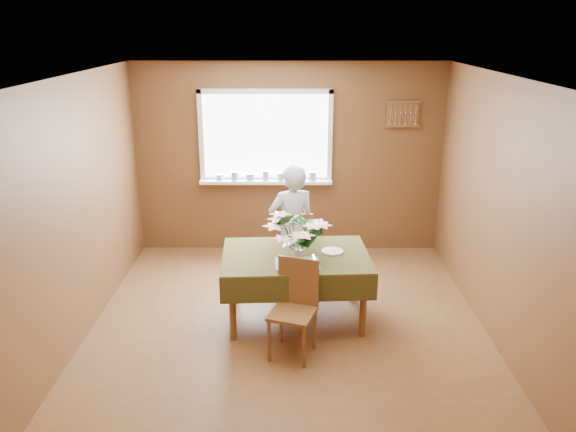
{
  "coord_description": "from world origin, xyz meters",
  "views": [
    {
      "loc": [
        0.04,
        -4.94,
        2.94
      ],
      "look_at": [
        0.0,
        0.55,
        1.05
      ],
      "focal_mm": 35.0,
      "sensor_mm": 36.0,
      "label": 1
    }
  ],
  "objects_px": {
    "chair_far": "(294,246)",
    "chair_near": "(295,303)",
    "dining_table": "(296,262)",
    "flower_bouquet": "(297,232)",
    "seated_woman": "(292,229)"
  },
  "relations": [
    {
      "from": "chair_far",
      "to": "chair_near",
      "type": "xyz_separation_m",
      "value": [
        0.0,
        -1.38,
        -0.01
      ]
    },
    {
      "from": "dining_table",
      "to": "chair_far",
      "type": "height_order",
      "value": "chair_far"
    },
    {
      "from": "dining_table",
      "to": "seated_woman",
      "type": "distance_m",
      "value": 0.69
    },
    {
      "from": "chair_far",
      "to": "flower_bouquet",
      "type": "xyz_separation_m",
      "value": [
        0.03,
        -0.95,
        0.53
      ]
    },
    {
      "from": "seated_woman",
      "to": "flower_bouquet",
      "type": "xyz_separation_m",
      "value": [
        0.05,
        -0.87,
        0.29
      ]
    },
    {
      "from": "dining_table",
      "to": "chair_near",
      "type": "xyz_separation_m",
      "value": [
        -0.01,
        -0.62,
        -0.14
      ]
    },
    {
      "from": "dining_table",
      "to": "flower_bouquet",
      "type": "relative_size",
      "value": 2.72
    },
    {
      "from": "dining_table",
      "to": "seated_woman",
      "type": "xyz_separation_m",
      "value": [
        -0.04,
        0.68,
        0.11
      ]
    },
    {
      "from": "chair_far",
      "to": "chair_near",
      "type": "relative_size",
      "value": 1.02
    },
    {
      "from": "chair_far",
      "to": "flower_bouquet",
      "type": "bearing_deg",
      "value": 83.89
    },
    {
      "from": "chair_near",
      "to": "dining_table",
      "type": "bearing_deg",
      "value": 107.62
    },
    {
      "from": "chair_far",
      "to": "chair_near",
      "type": "distance_m",
      "value": 1.38
    },
    {
      "from": "chair_near",
      "to": "seated_woman",
      "type": "height_order",
      "value": "seated_woman"
    },
    {
      "from": "dining_table",
      "to": "seated_woman",
      "type": "relative_size",
      "value": 1.04
    },
    {
      "from": "chair_near",
      "to": "seated_woman",
      "type": "distance_m",
      "value": 1.32
    }
  ]
}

